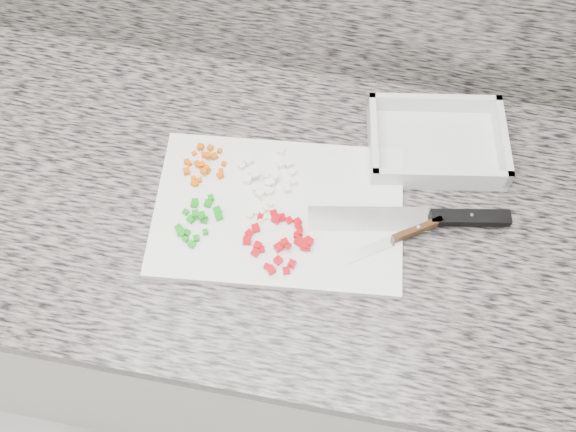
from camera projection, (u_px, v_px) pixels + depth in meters
name	position (u px, v px, depth m)	size (l,w,h in m)	color
cabinet	(235.00, 293.00, 1.50)	(3.92, 0.62, 0.86)	white
countertop	(216.00, 198.00, 1.11)	(3.96, 0.64, 0.04)	slate
cutting_board	(278.00, 211.00, 1.06)	(0.41, 0.27, 0.01)	white
carrot_pile	(203.00, 164.00, 1.09)	(0.08, 0.09, 0.02)	#D35704
onion_pile	(268.00, 177.00, 1.08)	(0.11, 0.10, 0.02)	white
green_pepper_pile	(198.00, 219.00, 1.04)	(0.07, 0.10, 0.02)	#0D8F0F
red_pepper_pile	(282.00, 240.00, 1.02)	(0.11, 0.11, 0.02)	#C1020C
garlic_pile	(263.00, 211.00, 1.05)	(0.05, 0.05, 0.01)	#F6F1BE
chef_knife	(435.00, 218.00, 1.04)	(0.33, 0.09, 0.02)	silver
paring_knife	(405.00, 235.00, 1.03)	(0.16, 0.11, 0.02)	silver
tray	(436.00, 144.00, 1.12)	(0.26, 0.20, 0.05)	silver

